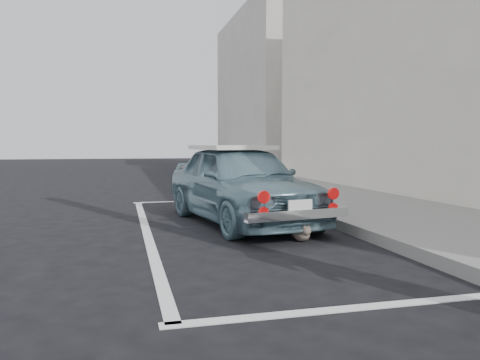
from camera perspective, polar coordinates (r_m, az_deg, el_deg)
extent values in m
plane|color=black|center=(4.03, 4.30, -13.57)|extent=(80.00, 80.00, 0.00)
cube|color=slate|center=(7.25, 23.71, -5.27)|extent=(2.80, 40.00, 0.15)
cube|color=black|center=(9.64, 23.51, 4.93)|extent=(0.10, 16.00, 2.40)
cube|color=white|center=(13.12, 13.75, 19.05)|extent=(0.10, 2.00, 1.60)
cube|color=#1447A9|center=(15.22, 9.32, 17.02)|extent=(0.10, 2.00, 1.60)
cube|color=#B1AAA1|center=(24.97, 3.60, 10.65)|extent=(3.50, 10.00, 8.00)
cube|color=silver|center=(3.78, 14.27, -14.84)|extent=(3.00, 0.12, 0.01)
cube|color=silver|center=(10.35, -4.53, -2.54)|extent=(3.00, 0.12, 0.01)
cube|color=silver|center=(6.75, -11.30, -6.29)|extent=(0.12, 7.00, 0.01)
imported|color=slate|center=(7.40, 0.03, -0.37)|extent=(2.07, 3.90, 1.26)
cube|color=white|center=(7.72, -1.07, 4.00)|extent=(1.26, 1.56, 0.07)
cube|color=silver|center=(5.83, 7.12, -4.17)|extent=(1.42, 0.35, 0.12)
cube|color=white|center=(5.78, 7.36, -3.24)|extent=(0.33, 0.07, 0.17)
cylinder|color=red|center=(5.54, 2.91, -2.08)|extent=(0.15, 0.06, 0.15)
cylinder|color=red|center=(6.04, 11.32, -1.63)|extent=(0.15, 0.06, 0.15)
cylinder|color=red|center=(5.56, 2.90, -3.92)|extent=(0.12, 0.06, 0.12)
cylinder|color=red|center=(6.06, 11.29, -3.32)|extent=(0.12, 0.06, 0.12)
ellipsoid|color=#706055|center=(6.09, 7.44, -6.48)|extent=(0.24, 0.33, 0.19)
sphere|color=#706055|center=(5.96, 8.11, -6.10)|extent=(0.12, 0.12, 0.12)
cone|color=#706055|center=(5.94, 7.85, -5.56)|extent=(0.04, 0.04, 0.05)
cone|color=#706055|center=(5.97, 8.38, -5.51)|extent=(0.04, 0.04, 0.05)
cylinder|color=#706055|center=(6.26, 7.08, -6.78)|extent=(0.13, 0.18, 0.03)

